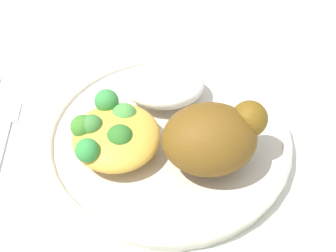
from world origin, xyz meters
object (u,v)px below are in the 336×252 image
(rice_pile, at_px, (166,85))
(mac_cheese_with_broccoli, at_px, (114,134))
(plate, at_px, (168,138))
(fork, at_px, (3,140))
(roasted_chicken, at_px, (213,137))

(rice_pile, height_order, mac_cheese_with_broccoli, mac_cheese_with_broccoli)
(plate, bearing_deg, fork, 174.42)
(plate, relative_size, fork, 1.93)
(roasted_chicken, relative_size, rice_pile, 1.14)
(roasted_chicken, bearing_deg, mac_cheese_with_broccoli, 164.59)
(rice_pile, bearing_deg, fork, -168.18)
(roasted_chicken, height_order, mac_cheese_with_broccoli, roasted_chicken)
(plate, height_order, mac_cheese_with_broccoli, mac_cheese_with_broccoli)
(roasted_chicken, distance_m, fork, 0.24)
(plate, distance_m, fork, 0.19)
(roasted_chicken, xyz_separation_m, mac_cheese_with_broccoli, (-0.10, 0.03, -0.02))
(rice_pile, bearing_deg, mac_cheese_with_broccoli, -129.48)
(rice_pile, bearing_deg, plate, -91.88)
(plate, bearing_deg, roasted_chicken, -45.68)
(plate, bearing_deg, mac_cheese_with_broccoli, -165.45)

